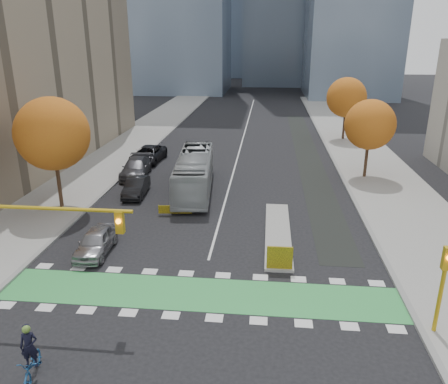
% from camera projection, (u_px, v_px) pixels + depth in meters
% --- Properties ---
extents(ground, '(300.00, 300.00, 0.00)m').
position_uv_depth(ground, '(194.00, 312.00, 20.23)').
color(ground, black).
rests_on(ground, ground).
extents(sidewalk_west, '(7.00, 120.00, 0.15)m').
position_uv_depth(sidewalk_west, '(86.00, 175.00, 40.27)').
color(sidewalk_west, gray).
rests_on(sidewalk_west, ground).
extents(sidewalk_east, '(7.00, 120.00, 0.15)m').
position_uv_depth(sidewalk_east, '(387.00, 184.00, 37.68)').
color(sidewalk_east, gray).
rests_on(sidewalk_east, ground).
extents(curb_west, '(0.30, 120.00, 0.16)m').
position_uv_depth(curb_west, '(122.00, 176.00, 39.93)').
color(curb_west, gray).
rests_on(curb_west, ground).
extents(curb_east, '(0.30, 120.00, 0.16)m').
position_uv_depth(curb_east, '(345.00, 183.00, 38.02)').
color(curb_east, gray).
rests_on(curb_east, ground).
extents(bike_crossing, '(20.00, 3.00, 0.01)m').
position_uv_depth(bike_crossing, '(199.00, 294.00, 21.63)').
color(bike_crossing, green).
rests_on(bike_crossing, ground).
extents(centre_line, '(0.15, 70.00, 0.01)m').
position_uv_depth(centre_line, '(244.00, 134.00, 57.77)').
color(centre_line, silver).
rests_on(centre_line, ground).
extents(bike_lane_paint, '(2.50, 50.00, 0.01)m').
position_uv_depth(bike_lane_paint, '(307.00, 155.00, 47.67)').
color(bike_lane_paint, black).
rests_on(bike_lane_paint, ground).
extents(median_island, '(1.60, 10.00, 0.16)m').
position_uv_depth(median_island, '(278.00, 233.00, 28.27)').
color(median_island, gray).
rests_on(median_island, ground).
extents(hazard_board, '(1.40, 0.12, 1.30)m').
position_uv_depth(hazard_board, '(280.00, 258.00, 23.52)').
color(hazard_board, yellow).
rests_on(hazard_board, median_island).
extents(tree_west, '(5.20, 5.20, 8.22)m').
position_uv_depth(tree_west, '(53.00, 134.00, 30.78)').
color(tree_west, '#332114').
rests_on(tree_west, ground).
extents(tree_east_near, '(4.40, 4.40, 7.08)m').
position_uv_depth(tree_east_near, '(370.00, 125.00, 38.12)').
color(tree_east_near, '#332114').
rests_on(tree_east_near, ground).
extents(tree_east_far, '(4.80, 4.80, 7.65)m').
position_uv_depth(tree_east_far, '(346.00, 97.00, 52.96)').
color(tree_east_far, '#332114').
rests_on(tree_east_far, ground).
extents(traffic_signal_west, '(8.53, 0.56, 5.20)m').
position_uv_depth(traffic_signal_west, '(12.00, 229.00, 19.17)').
color(traffic_signal_west, '#BF9914').
rests_on(traffic_signal_west, ground).
extents(traffic_signal_east, '(0.35, 0.43, 4.10)m').
position_uv_depth(traffic_signal_east, '(444.00, 277.00, 17.84)').
color(traffic_signal_east, '#BF9914').
rests_on(traffic_signal_east, ground).
extents(cyclist, '(1.13, 2.06, 2.26)m').
position_uv_depth(cyclist, '(32.00, 360.00, 16.09)').
color(cyclist, '#215B99').
rests_on(cyclist, ground).
extents(bus, '(3.71, 11.60, 3.18)m').
position_uv_depth(bus, '(194.00, 172.00, 35.84)').
color(bus, '#A0A5A7').
rests_on(bus, ground).
extents(parked_car_a, '(1.85, 4.28, 1.44)m').
position_uv_depth(parked_car_a, '(96.00, 242.00, 25.57)').
color(parked_car_a, '#939398').
rests_on(parked_car_a, ground).
extents(parked_car_b, '(1.81, 4.43, 1.43)m').
position_uv_depth(parked_car_b, '(136.00, 187.00, 35.10)').
color(parked_car_b, black).
rests_on(parked_car_b, ground).
extents(parked_car_c, '(2.82, 5.79, 1.62)m').
position_uv_depth(parked_car_c, '(136.00, 168.00, 39.90)').
color(parked_car_c, '#444448').
rests_on(parked_car_c, ground).
extents(parked_car_d, '(3.02, 5.90, 1.60)m').
position_uv_depth(parked_car_d, '(148.00, 154.00, 44.62)').
color(parked_car_d, black).
rests_on(parked_car_d, ground).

